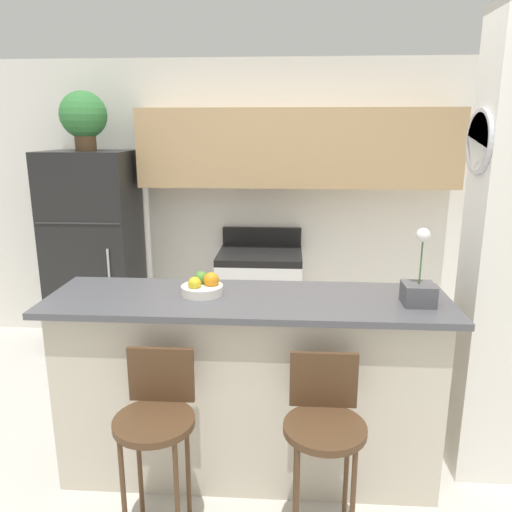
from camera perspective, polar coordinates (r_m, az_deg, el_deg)
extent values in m
plane|color=beige|center=(3.22, -0.88, -22.98)|extent=(14.00, 14.00, 0.00)
cube|color=white|center=(4.63, 1.08, 5.94)|extent=(5.60, 0.06, 2.55)
cube|color=tan|center=(4.39, 4.76, 12.19)|extent=(2.73, 0.32, 0.66)
cube|color=silver|center=(4.43, 0.63, 9.06)|extent=(0.68, 0.28, 0.12)
cube|color=white|center=(2.97, 26.41, -0.31)|extent=(0.36, 0.32, 2.55)
cylinder|color=silver|center=(2.83, 24.14, 11.86)|extent=(0.02, 0.33, 0.33)
cylinder|color=white|center=(2.82, 24.02, 11.87)|extent=(0.01, 0.29, 0.29)
cube|color=beige|center=(2.93, -0.92, -14.95)|extent=(2.06, 0.52, 1.03)
cube|color=#4C4C51|center=(2.71, -0.97, -5.09)|extent=(2.18, 0.64, 0.04)
cube|color=black|center=(4.74, -17.70, -2.89)|extent=(0.74, 0.61, 1.20)
cube|color=black|center=(4.57, -18.54, 7.77)|extent=(0.74, 0.61, 0.57)
cube|color=#333333|center=(4.33, -19.76, 3.55)|extent=(0.71, 0.01, 0.01)
cylinder|color=#B2B2B7|center=(4.36, -16.33, -3.46)|extent=(0.02, 0.02, 0.66)
cube|color=white|center=(4.48, 0.45, -5.56)|extent=(0.72, 0.63, 0.85)
cube|color=black|center=(4.35, 0.46, 0.08)|extent=(0.72, 0.63, 0.06)
cube|color=black|center=(4.61, 0.68, 2.31)|extent=(0.72, 0.04, 0.16)
cube|color=black|center=(4.17, 0.20, -6.50)|extent=(0.43, 0.01, 0.27)
cylinder|color=#4C331E|center=(2.48, -11.58, -18.10)|extent=(0.38, 0.38, 0.03)
cube|color=#4C331E|center=(2.54, -10.80, -13.17)|extent=(0.32, 0.02, 0.28)
cylinder|color=#4C331E|center=(2.61, -14.87, -25.27)|extent=(0.02, 0.02, 0.61)
cylinder|color=#4C331E|center=(2.55, -9.00, -25.98)|extent=(0.02, 0.02, 0.61)
cylinder|color=#4C331E|center=(2.79, -13.16, -22.13)|extent=(0.02, 0.02, 0.61)
cylinder|color=#4C331E|center=(2.74, -7.79, -22.69)|extent=(0.02, 0.02, 0.61)
cylinder|color=#4C331E|center=(2.41, 7.87, -18.95)|extent=(0.38, 0.38, 0.03)
cube|color=#4C331E|center=(2.47, 7.74, -13.84)|extent=(0.32, 0.02, 0.28)
cylinder|color=#4C331E|center=(2.51, 4.64, -26.72)|extent=(0.02, 0.02, 0.61)
cylinder|color=#4C331E|center=(2.52, 10.94, -26.61)|extent=(0.02, 0.02, 0.61)
cylinder|color=#4C331E|center=(2.70, 4.57, -23.27)|extent=(0.02, 0.02, 0.61)
cylinder|color=#4C331E|center=(2.71, 10.26, -23.21)|extent=(0.02, 0.02, 0.61)
cylinder|color=brown|center=(4.55, -18.90, 12.24)|extent=(0.17, 0.17, 0.15)
sphere|color=#387F3D|center=(4.55, -19.13, 15.01)|extent=(0.39, 0.39, 0.39)
cube|color=#4C4C51|center=(2.72, 18.06, -4.16)|extent=(0.16, 0.16, 0.11)
cylinder|color=#386633|center=(2.67, 18.34, -0.62)|extent=(0.01, 0.01, 0.24)
sphere|color=white|center=(2.64, 18.58, 2.30)|extent=(0.07, 0.07, 0.07)
cylinder|color=silver|center=(2.77, -6.17, -3.87)|extent=(0.23, 0.23, 0.05)
sphere|color=orange|center=(2.75, -5.13, -2.75)|extent=(0.09, 0.09, 0.09)
sphere|color=#4C7F2D|center=(2.80, -6.27, -2.54)|extent=(0.08, 0.08, 0.08)
sphere|color=gold|center=(2.72, -7.05, -3.13)|extent=(0.07, 0.07, 0.07)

